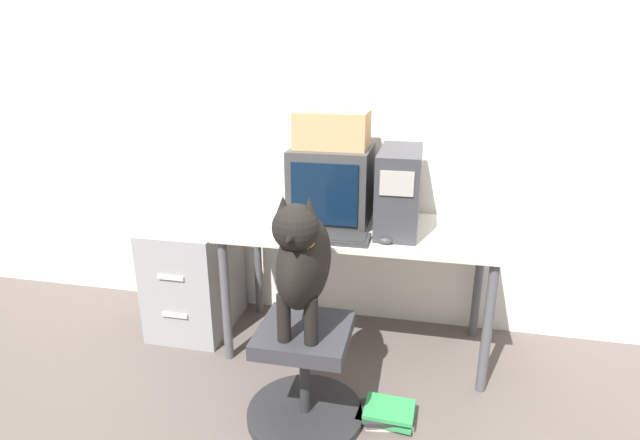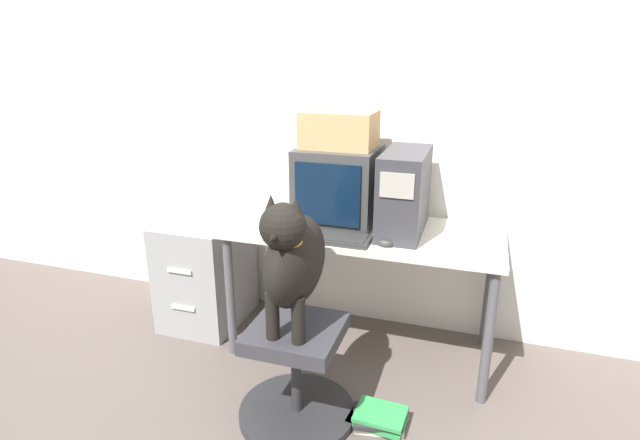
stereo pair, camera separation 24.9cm
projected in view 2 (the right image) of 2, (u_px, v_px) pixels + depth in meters
The scene contains 12 objects.
ground_plane at pixel (345, 380), 2.68m from camera, with size 12.00×12.00×0.00m, color #564C47.
wall_back at pixel (382, 119), 2.90m from camera, with size 8.00×0.05×2.60m.
desk at pixel (363, 244), 2.76m from camera, with size 1.49×0.65×0.75m.
crt_monitor at pixel (338, 185), 2.79m from camera, with size 0.43×0.43×0.42m.
pc_tower at pixel (404, 192), 2.62m from camera, with size 0.22×0.50×0.44m.
keyboard at pixel (327, 237), 2.57m from camera, with size 0.46×0.17×0.03m.
computer_mouse at pixel (385, 244), 2.47m from camera, with size 0.07×0.04×0.04m.
office_chair at pixel (296, 375), 2.34m from camera, with size 0.56×0.56×0.49m.
dog at pixel (294, 257), 2.14m from camera, with size 0.22×0.52×0.65m.
filing_cabinet at pixel (206, 271), 3.19m from camera, with size 0.45×0.57×0.68m.
cardboard_box at pixel (339, 129), 2.69m from camera, with size 0.39×0.28×0.20m.
book_stack_floor at pixel (379, 418), 2.34m from camera, with size 0.28×0.23×0.08m.
Camera 2 is at (0.58, -2.19, 1.68)m, focal length 28.00 mm.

